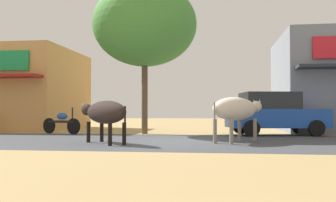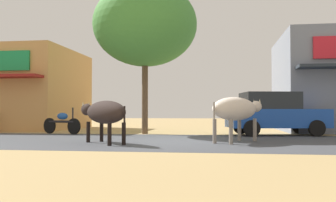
# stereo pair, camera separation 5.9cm
# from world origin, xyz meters

# --- Properties ---
(ground) EXTENTS (80.00, 80.00, 0.00)m
(ground) POSITION_xyz_m (0.00, 0.00, 0.00)
(ground) COLOR tan
(asphalt_road) EXTENTS (72.00, 6.39, 0.00)m
(asphalt_road) POSITION_xyz_m (0.00, 0.00, 0.00)
(asphalt_road) COLOR #404349
(asphalt_road) RESTS_ON ground
(roadside_tree) EXTENTS (4.28, 4.28, 6.19)m
(roadside_tree) POSITION_xyz_m (-1.48, 3.62, 4.47)
(roadside_tree) COLOR brown
(roadside_tree) RESTS_ON ground
(parked_hatchback_car) EXTENTS (3.92, 2.37, 1.64)m
(parked_hatchback_car) POSITION_xyz_m (3.64, 3.40, 0.84)
(parked_hatchback_car) COLOR #1845A7
(parked_hatchback_car) RESTS_ON ground
(parked_motorcycle) EXTENTS (1.89, 0.83, 1.07)m
(parked_motorcycle) POSITION_xyz_m (-4.81, 3.09, 0.48)
(parked_motorcycle) COLOR black
(parked_motorcycle) RESTS_ON ground
(cow_near_brown) EXTENTS (2.15, 2.21, 1.21)m
(cow_near_brown) POSITION_xyz_m (-1.68, -1.13, 0.87)
(cow_near_brown) COLOR #2C211E
(cow_near_brown) RESTS_ON ground
(cow_far_dark) EXTENTS (1.87, 2.62, 1.33)m
(cow_far_dark) POSITION_xyz_m (2.06, -0.15, 0.97)
(cow_far_dark) COLOR beige
(cow_far_dark) RESTS_ON ground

